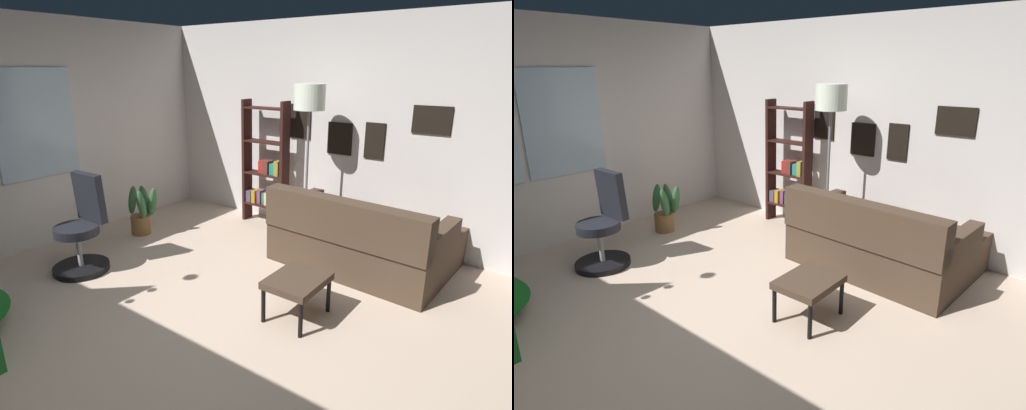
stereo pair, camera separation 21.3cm
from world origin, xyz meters
The scene contains 9 objects.
ground_plane centered at (0.00, 0.00, -0.05)m, with size 4.86×5.63×0.10m, color beige.
wall_back_with_windows centered at (-0.02, 2.86, 1.29)m, with size 4.86×0.12×2.58m.
wall_right_with_frames centered at (2.48, 0.00, 1.29)m, with size 0.12×5.63×2.58m.
couch centered at (1.79, -0.49, 0.29)m, with size 1.62×1.81×0.83m.
footstool centered at (0.49, -0.39, 0.32)m, with size 0.52×0.42×0.37m.
office_chair centered at (-0.05, 1.86, 0.39)m, with size 0.56×0.56×1.01m.
bookshelf centered at (2.21, 1.16, 0.72)m, with size 0.18×0.64×1.63m.
floor_lamp centered at (1.95, 0.39, 1.57)m, with size 0.35×0.35×1.85m.
potted_plant centered at (0.95, 2.16, 0.28)m, with size 0.34×0.48×0.64m.
Camera 2 is at (-2.11, -2.17, 2.02)m, focal length 29.95 mm.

